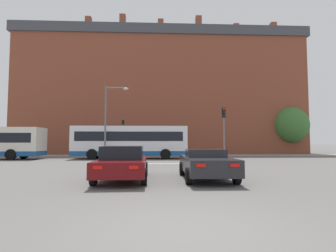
{
  "coord_description": "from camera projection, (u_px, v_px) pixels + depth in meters",
  "views": [
    {
      "loc": [
        -0.56,
        -4.86,
        1.58
      ],
      "look_at": [
        0.65,
        21.58,
        3.28
      ],
      "focal_mm": 28.0,
      "sensor_mm": 36.0,
      "label": 1
    }
  ],
  "objects": [
    {
      "name": "pedestrian_walking_east",
      "position": [
        128.0,
        148.0,
        32.24
      ],
      "size": [
        0.43,
        0.29,
        1.63
      ],
      "rotation": [
        0.0,
        0.0,
        3.33
      ],
      "color": "#333851",
      "rests_on": "ground_plane"
    },
    {
      "name": "car_saloon_left",
      "position": [
        123.0,
        162.0,
        11.23
      ],
      "size": [
        2.17,
        4.96,
        1.43
      ],
      "rotation": [
        0.0,
        0.0,
        0.03
      ],
      "color": "#600C0F",
      "rests_on": "ground_plane"
    },
    {
      "name": "traffic_light_near_right",
      "position": [
        224.0,
        126.0,
        20.85
      ],
      "size": [
        0.26,
        0.31,
        4.39
      ],
      "color": "slate",
      "rests_on": "ground_plane"
    },
    {
      "name": "far_pavement",
      "position": [
        160.0,
        155.0,
        32.92
      ],
      "size": [
        68.12,
        2.5,
        0.01
      ],
      "primitive_type": "cube",
      "color": "#A09B91",
      "rests_on": "ground_plane"
    },
    {
      "name": "car_roadster_right",
      "position": [
        206.0,
        164.0,
        11.4
      ],
      "size": [
        2.09,
        4.63,
        1.29
      ],
      "rotation": [
        0.0,
        0.0,
        -0.01
      ],
      "color": "#232328",
      "rests_on": "ground_plane"
    },
    {
      "name": "bus_crossing_lead",
      "position": [
        130.0,
        141.0,
        26.0
      ],
      "size": [
        11.15,
        2.76,
        3.19
      ],
      "rotation": [
        0.0,
        0.0,
        1.57
      ],
      "color": "silver",
      "rests_on": "ground_plane"
    },
    {
      "name": "traffic_light_far_left",
      "position": [
        123.0,
        132.0,
        32.5
      ],
      "size": [
        0.26,
        0.31,
        4.4
      ],
      "color": "slate",
      "rests_on": "ground_plane"
    },
    {
      "name": "street_lamp_junction",
      "position": [
        110.0,
        114.0,
        24.05
      ],
      "size": [
        2.17,
        0.36,
        6.83
      ],
      "color": "slate",
      "rests_on": "ground_plane"
    },
    {
      "name": "pedestrian_waiting",
      "position": [
        153.0,
        148.0,
        32.11
      ],
      "size": [
        0.46,
        0.4,
        1.65
      ],
      "rotation": [
        0.0,
        0.0,
        3.71
      ],
      "color": "brown",
      "rests_on": "ground_plane"
    },
    {
      "name": "ground_plane",
      "position": [
        186.0,
        229.0,
        4.77
      ],
      "size": [
        400.0,
        400.0,
        0.0
      ],
      "primitive_type": "plane",
      "color": "#605E5B"
    },
    {
      "name": "tree_by_building",
      "position": [
        291.0,
        125.0,
        37.52
      ],
      "size": [
        4.93,
        4.93,
        6.72
      ],
      "color": "#4C3823",
      "rests_on": "ground_plane"
    },
    {
      "name": "stop_line_strip",
      "position": [
        163.0,
        164.0,
        19.83
      ],
      "size": [
        7.31,
        0.3,
        0.01
      ],
      "primitive_type": "cube",
      "color": "silver",
      "rests_on": "ground_plane"
    },
    {
      "name": "brick_civic_building",
      "position": [
        161.0,
        95.0,
        42.67
      ],
      "size": [
        43.04,
        12.28,
        21.31
      ],
      "color": "brown",
      "rests_on": "ground_plane"
    }
  ]
}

